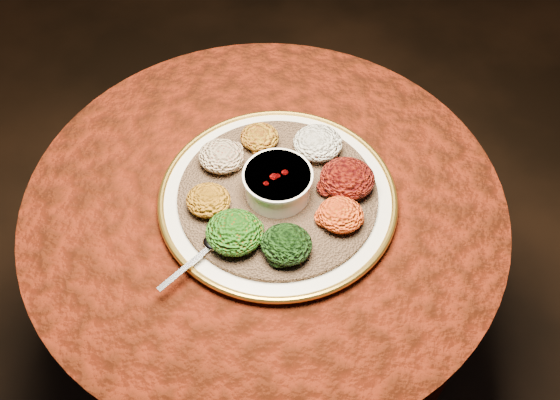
# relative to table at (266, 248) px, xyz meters

# --- Properties ---
(table) EXTENTS (0.96, 0.96, 0.73)m
(table) POSITION_rel_table_xyz_m (0.00, 0.00, 0.00)
(table) COLOR black
(table) RESTS_ON ground
(platter) EXTENTS (0.47, 0.47, 0.02)m
(platter) POSITION_rel_table_xyz_m (0.03, -0.00, 0.19)
(platter) COLOR silver
(platter) RESTS_ON table
(injera) EXTENTS (0.48, 0.48, 0.01)m
(injera) POSITION_rel_table_xyz_m (0.03, -0.00, 0.20)
(injera) COLOR brown
(injera) RESTS_ON platter
(stew_bowl) EXTENTS (0.13, 0.13, 0.06)m
(stew_bowl) POSITION_rel_table_xyz_m (0.03, -0.00, 0.24)
(stew_bowl) COLOR white
(stew_bowl) RESTS_ON injera
(spoon) EXTENTS (0.10, 0.14, 0.01)m
(spoon) POSITION_rel_table_xyz_m (-0.06, -0.15, 0.21)
(spoon) COLOR silver
(spoon) RESTS_ON injera
(portion_ayib) EXTENTS (0.10, 0.10, 0.05)m
(portion_ayib) POSITION_rel_table_xyz_m (0.08, 0.12, 0.23)
(portion_ayib) COLOR silver
(portion_ayib) RESTS_ON injera
(portion_kitfo) EXTENTS (0.11, 0.10, 0.05)m
(portion_kitfo) POSITION_rel_table_xyz_m (0.16, 0.04, 0.23)
(portion_kitfo) COLOR black
(portion_kitfo) RESTS_ON injera
(portion_tikil) EXTENTS (0.09, 0.08, 0.04)m
(portion_tikil) POSITION_rel_table_xyz_m (0.16, -0.04, 0.23)
(portion_tikil) COLOR #BB730F
(portion_tikil) RESTS_ON injera
(portion_gomen) EXTENTS (0.09, 0.09, 0.04)m
(portion_gomen) POSITION_rel_table_xyz_m (0.07, -0.13, 0.23)
(portion_gomen) COLOR black
(portion_gomen) RESTS_ON injera
(portion_mixveg) EXTENTS (0.11, 0.10, 0.05)m
(portion_mixveg) POSITION_rel_table_xyz_m (-0.02, -0.13, 0.23)
(portion_mixveg) COLOR #972B09
(portion_mixveg) RESTS_ON injera
(portion_kik) EXTENTS (0.09, 0.08, 0.04)m
(portion_kik) POSITION_rel_table_xyz_m (-0.09, -0.06, 0.23)
(portion_kik) COLOR #A6610E
(portion_kik) RESTS_ON injera
(portion_timatim) EXTENTS (0.09, 0.09, 0.04)m
(portion_timatim) POSITION_rel_table_xyz_m (-0.10, 0.05, 0.23)
(portion_timatim) COLOR maroon
(portion_timatim) RESTS_ON injera
(portion_shiro) EXTENTS (0.08, 0.08, 0.04)m
(portion_shiro) POSITION_rel_table_xyz_m (-0.04, 0.12, 0.23)
(portion_shiro) COLOR #9E6C13
(portion_shiro) RESTS_ON injera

